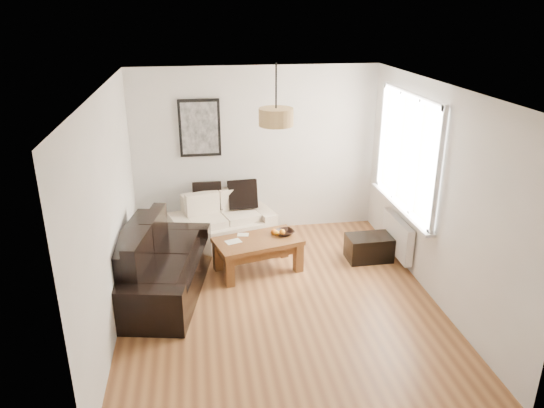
{
  "coord_description": "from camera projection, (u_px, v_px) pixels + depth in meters",
  "views": [
    {
      "loc": [
        -0.92,
        -5.43,
        3.42
      ],
      "look_at": [
        0.0,
        0.6,
        1.05
      ],
      "focal_mm": 33.87,
      "sensor_mm": 36.0,
      "label": 1
    }
  ],
  "objects": [
    {
      "name": "pendant_shade",
      "position": [
        276.0,
        117.0,
        5.84
      ],
      "size": [
        0.4,
        0.4,
        0.2
      ],
      "primitive_type": "cylinder",
      "color": "tan",
      "rests_on": "ceiling"
    },
    {
      "name": "papers",
      "position": [
        233.0,
        242.0,
        6.85
      ],
      "size": [
        0.24,
        0.2,
        0.01
      ],
      "primitive_type": "cube",
      "rotation": [
        0.0,
        0.0,
        0.33
      ],
      "color": "silver",
      "rests_on": "coffee_table"
    },
    {
      "name": "wall_right",
      "position": [
        435.0,
        194.0,
        6.16
      ],
      "size": [
        0.04,
        4.5,
        2.6
      ],
      "primitive_type": null,
      "color": "silver",
      "rests_on": "floor"
    },
    {
      "name": "fruit_bowl",
      "position": [
        285.0,
        232.0,
        7.06
      ],
      "size": [
        0.3,
        0.3,
        0.06
      ],
      "primitive_type": "imported",
      "rotation": [
        0.0,
        0.0,
        0.26
      ],
      "color": "black",
      "rests_on": "coffee_table"
    },
    {
      "name": "wall_front",
      "position": [
        330.0,
        310.0,
        3.82
      ],
      "size": [
        3.8,
        0.04,
        2.6
      ],
      "primitive_type": null,
      "color": "silver",
      "rests_on": "floor"
    },
    {
      "name": "radiator",
      "position": [
        397.0,
        236.0,
        7.22
      ],
      "size": [
        0.1,
        0.9,
        0.52
      ],
      "primitive_type": "cube",
      "color": "white",
      "rests_on": "wall_right"
    },
    {
      "name": "ottoman",
      "position": [
        369.0,
        248.0,
        7.33
      ],
      "size": [
        0.64,
        0.42,
        0.36
      ],
      "primitive_type": "cube",
      "rotation": [
        0.0,
        0.0,
        0.02
      ],
      "color": "black",
      "rests_on": "floor"
    },
    {
      "name": "cushion_right",
      "position": [
        243.0,
        194.0,
        7.88
      ],
      "size": [
        0.45,
        0.17,
        0.44
      ],
      "primitive_type": "cube",
      "rotation": [
        0.0,
        0.0,
        0.07
      ],
      "color": "black",
      "rests_on": "loveseat_cream"
    },
    {
      "name": "wall_back",
      "position": [
        256.0,
        151.0,
        7.97
      ],
      "size": [
        3.8,
        0.04,
        2.6
      ],
      "primitive_type": null,
      "color": "silver",
      "rests_on": "floor"
    },
    {
      "name": "window_bay",
      "position": [
        408.0,
        152.0,
        6.79
      ],
      "size": [
        0.14,
        1.9,
        1.6
      ],
      "primitive_type": null,
      "color": "white",
      "rests_on": "wall_right"
    },
    {
      "name": "poster",
      "position": [
        200.0,
        128.0,
        7.68
      ],
      "size": [
        0.62,
        0.04,
        0.87
      ],
      "primitive_type": null,
      "color": "black",
      "rests_on": "wall_back"
    },
    {
      "name": "loveseat_cream",
      "position": [
        223.0,
        220.0,
        7.79
      ],
      "size": [
        1.66,
        1.21,
        0.74
      ],
      "primitive_type": null,
      "rotation": [
        0.0,
        0.0,
        0.3
      ],
      "color": "beige",
      "rests_on": "floor"
    },
    {
      "name": "orange_a",
      "position": [
        277.0,
        233.0,
        7.01
      ],
      "size": [
        0.07,
        0.07,
        0.07
      ],
      "primitive_type": "sphere",
      "rotation": [
        0.0,
        0.0,
        0.02
      ],
      "color": "orange",
      "rests_on": "fruit_bowl"
    },
    {
      "name": "ceiling",
      "position": [
        281.0,
        88.0,
        5.43
      ],
      "size": [
        3.8,
        4.5,
        0.0
      ],
      "primitive_type": null,
      "color": "white",
      "rests_on": "floor"
    },
    {
      "name": "orange_c",
      "position": [
        274.0,
        232.0,
        7.05
      ],
      "size": [
        0.11,
        0.11,
        0.09
      ],
      "primitive_type": "sphere",
      "rotation": [
        0.0,
        0.0,
        -0.27
      ],
      "color": "orange",
      "rests_on": "fruit_bowl"
    },
    {
      "name": "wall_left",
      "position": [
        109.0,
        212.0,
        5.63
      ],
      "size": [
        0.04,
        4.5,
        2.6
      ],
      "primitive_type": null,
      "color": "silver",
      "rests_on": "floor"
    },
    {
      "name": "orange_b",
      "position": [
        282.0,
        232.0,
        7.05
      ],
      "size": [
        0.1,
        0.1,
        0.08
      ],
      "primitive_type": "sphere",
      "rotation": [
        0.0,
        0.0,
        0.26
      ],
      "color": "orange",
      "rests_on": "fruit_bowl"
    },
    {
      "name": "floor",
      "position": [
        279.0,
        300.0,
        6.37
      ],
      "size": [
        4.5,
        4.5,
        0.0
      ],
      "primitive_type": "plane",
      "color": "brown",
      "rests_on": "ground"
    },
    {
      "name": "cushion_left",
      "position": [
        207.0,
        196.0,
        7.81
      ],
      "size": [
        0.44,
        0.14,
        0.44
      ],
      "primitive_type": "cube",
      "rotation": [
        0.0,
        0.0,
        -0.0
      ],
      "color": "black",
      "rests_on": "loveseat_cream"
    },
    {
      "name": "coffee_table",
      "position": [
        258.0,
        255.0,
        7.0
      ],
      "size": [
        1.26,
        0.9,
        0.47
      ],
      "primitive_type": null,
      "rotation": [
        0.0,
        0.0,
        0.26
      ],
      "color": "brown",
      "rests_on": "floor"
    },
    {
      "name": "sofa_leather",
      "position": [
        161.0,
        262.0,
        6.4
      ],
      "size": [
        1.31,
        2.09,
        0.84
      ],
      "primitive_type": null,
      "rotation": [
        0.0,
        0.0,
        1.37
      ],
      "color": "black",
      "rests_on": "floor"
    }
  ]
}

